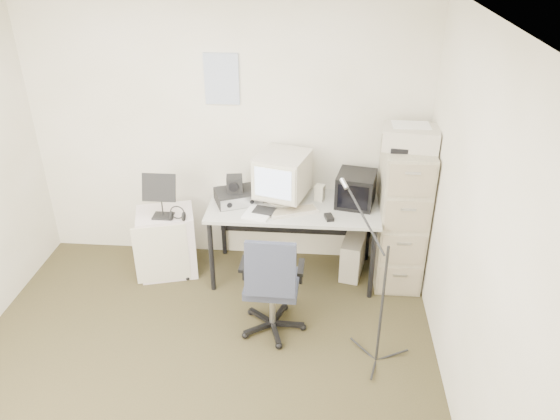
# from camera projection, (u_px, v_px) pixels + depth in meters

# --- Properties ---
(floor) EXTENTS (3.60, 3.60, 0.01)m
(floor) POSITION_uv_depth(u_px,v_px,m) (194.00, 386.00, 3.94)
(floor) COLOR #39331D
(floor) RESTS_ON ground
(ceiling) EXTENTS (3.60, 3.60, 0.01)m
(ceiling) POSITION_uv_depth(u_px,v_px,m) (156.00, 25.00, 2.74)
(ceiling) COLOR white
(ceiling) RESTS_ON ground
(wall_back) EXTENTS (3.60, 0.02, 2.50)m
(wall_back) POSITION_uv_depth(u_px,v_px,m) (227.00, 134.00, 4.92)
(wall_back) COLOR white
(wall_back) RESTS_ON ground
(wall_right) EXTENTS (0.02, 3.60, 2.50)m
(wall_right) POSITION_uv_depth(u_px,v_px,m) (478.00, 250.00, 3.21)
(wall_right) COLOR white
(wall_right) RESTS_ON ground
(wall_calendar) EXTENTS (0.30, 0.02, 0.44)m
(wall_calendar) POSITION_uv_depth(u_px,v_px,m) (222.00, 79.00, 4.67)
(wall_calendar) COLOR white
(wall_calendar) RESTS_ON wall_back
(filing_cabinet) EXTENTS (0.40, 0.60, 1.30)m
(filing_cabinet) POSITION_uv_depth(u_px,v_px,m) (401.00, 216.00, 4.81)
(filing_cabinet) COLOR gray
(filing_cabinet) RESTS_ON floor
(printer) EXTENTS (0.48, 0.36, 0.17)m
(printer) POSITION_uv_depth(u_px,v_px,m) (411.00, 137.00, 4.45)
(printer) COLOR silver
(printer) RESTS_ON filing_cabinet
(desk) EXTENTS (1.50, 0.70, 0.73)m
(desk) POSITION_uv_depth(u_px,v_px,m) (293.00, 240.00, 4.99)
(desk) COLOR beige
(desk) RESTS_ON floor
(crt_monitor) EXTENTS (0.52, 0.53, 0.46)m
(crt_monitor) POSITION_uv_depth(u_px,v_px,m) (283.00, 178.00, 4.77)
(crt_monitor) COLOR silver
(crt_monitor) RESTS_ON desk
(crt_tv) EXTENTS (0.38, 0.39, 0.29)m
(crt_tv) POSITION_uv_depth(u_px,v_px,m) (356.00, 189.00, 4.77)
(crt_tv) COLOR black
(crt_tv) RESTS_ON desk
(desk_speaker) EXTENTS (0.10, 0.10, 0.15)m
(desk_speaker) POSITION_uv_depth(u_px,v_px,m) (320.00, 193.00, 4.87)
(desk_speaker) COLOR beige
(desk_speaker) RESTS_ON desk
(keyboard) EXTENTS (0.44, 0.29, 0.02)m
(keyboard) POSITION_uv_depth(u_px,v_px,m) (294.00, 211.00, 4.69)
(keyboard) COLOR silver
(keyboard) RESTS_ON desk
(mouse) EXTENTS (0.09, 0.12, 0.03)m
(mouse) POSITION_uv_depth(u_px,v_px,m) (329.00, 217.00, 4.59)
(mouse) COLOR black
(mouse) RESTS_ON desk
(radio_receiver) EXTENTS (0.47, 0.41, 0.11)m
(radio_receiver) POSITION_uv_depth(u_px,v_px,m) (238.00, 196.00, 4.85)
(radio_receiver) COLOR black
(radio_receiver) RESTS_ON desk
(radio_speaker) EXTENTS (0.16, 0.15, 0.14)m
(radio_speaker) POSITION_uv_depth(u_px,v_px,m) (235.00, 184.00, 4.79)
(radio_speaker) COLOR black
(radio_speaker) RESTS_ON radio_receiver
(papers) EXTENTS (0.29, 0.34, 0.02)m
(papers) POSITION_uv_depth(u_px,v_px,m) (260.00, 212.00, 4.69)
(papers) COLOR white
(papers) RESTS_ON desk
(pc_tower) EXTENTS (0.26, 0.43, 0.37)m
(pc_tower) POSITION_uv_depth(u_px,v_px,m) (353.00, 256.00, 5.09)
(pc_tower) COLOR silver
(pc_tower) RESTS_ON floor
(office_chair) EXTENTS (0.55, 0.55, 0.93)m
(office_chair) POSITION_uv_depth(u_px,v_px,m) (272.00, 282.00, 4.26)
(office_chair) COLOR #373C4D
(office_chair) RESTS_ON floor
(side_cart) EXTENTS (0.59, 0.52, 0.63)m
(side_cart) POSITION_uv_depth(u_px,v_px,m) (167.00, 242.00, 5.06)
(side_cart) COLOR silver
(side_cart) RESTS_ON floor
(music_stand) EXTENTS (0.32, 0.21, 0.43)m
(music_stand) POSITION_uv_depth(u_px,v_px,m) (161.00, 195.00, 4.75)
(music_stand) COLOR black
(music_stand) RESTS_ON side_cart
(headphones) EXTENTS (0.19, 0.19, 0.03)m
(headphones) POSITION_uv_depth(u_px,v_px,m) (177.00, 215.00, 4.78)
(headphones) COLOR black
(headphones) RESTS_ON side_cart
(mic_stand) EXTENTS (0.03, 0.03, 1.34)m
(mic_stand) POSITION_uv_depth(u_px,v_px,m) (384.00, 289.00, 3.84)
(mic_stand) COLOR black
(mic_stand) RESTS_ON floor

